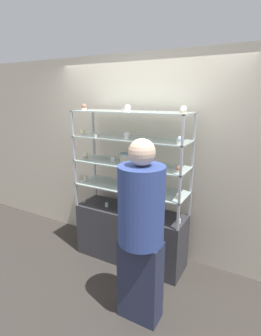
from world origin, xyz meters
TOP-DOWN VIEW (x-y plane):
  - ground_plane at (0.00, 0.00)m, footprint 20.00×20.00m
  - back_wall at (0.00, 0.37)m, footprint 8.00×0.05m
  - display_base at (0.00, 0.00)m, footprint 1.41×0.45m
  - display_riser_lower at (0.00, 0.00)m, footprint 1.41×0.45m
  - display_riser_middle at (0.00, 0.00)m, footprint 1.41×0.45m
  - display_riser_upper at (0.00, 0.00)m, footprint 1.41×0.45m
  - display_riser_top at (0.00, 0.00)m, footprint 1.41×0.45m
  - layer_cake_centerpiece at (-0.06, 0.04)m, footprint 0.20×0.20m
  - sheet_cake_frosted at (0.28, -0.04)m, footprint 0.25×0.15m
  - cupcake_0 at (-0.66, -0.08)m, footprint 0.05×0.05m
  - cupcake_1 at (-0.32, -0.06)m, footprint 0.05×0.05m
  - cupcake_2 at (-0.01, -0.11)m, footprint 0.05×0.05m
  - cupcake_3 at (0.65, -0.04)m, footprint 0.05×0.05m
  - price_tag_0 at (0.48, -0.20)m, footprint 0.04×0.00m
  - cupcake_4 at (-0.64, -0.07)m, footprint 0.05×0.05m
  - cupcake_5 at (-0.01, -0.09)m, footprint 0.05×0.05m
  - cupcake_6 at (0.64, -0.08)m, footprint 0.05×0.05m
  - price_tag_1 at (0.16, -0.20)m, footprint 0.04×0.00m
  - cupcake_7 at (-0.64, -0.05)m, footprint 0.06×0.06m
  - cupcake_8 at (-0.22, -0.04)m, footprint 0.06×0.06m
  - cupcake_9 at (0.23, -0.06)m, footprint 0.06×0.06m
  - cupcake_10 at (0.63, -0.11)m, footprint 0.06×0.06m
  - price_tag_2 at (0.46, -0.20)m, footprint 0.04×0.00m
  - cupcake_11 at (-0.64, -0.09)m, footprint 0.06×0.06m
  - cupcake_12 at (0.01, -0.10)m, footprint 0.06×0.06m
  - cupcake_13 at (0.63, -0.11)m, footprint 0.06×0.06m
  - price_tag_3 at (-0.35, -0.20)m, footprint 0.04×0.00m
  - cupcake_14 at (-0.64, -0.04)m, footprint 0.07×0.07m
  - cupcake_15 at (0.00, -0.07)m, footprint 0.07×0.07m
  - cupcake_16 at (0.64, -0.07)m, footprint 0.07×0.07m
  - price_tag_4 at (0.02, -0.20)m, footprint 0.04×0.00m
  - customer_figure at (0.53, -0.77)m, footprint 0.41×0.41m

SIDE VIEW (x-z plane):
  - ground_plane at x=0.00m, z-range 0.00..0.00m
  - display_base at x=0.00m, z-range 0.00..0.70m
  - price_tag_0 at x=0.48m, z-range 0.70..0.74m
  - sheet_cake_frosted at x=0.28m, z-range 0.70..0.76m
  - cupcake_0 at x=-0.66m, z-range 0.70..0.76m
  - cupcake_1 at x=-0.32m, z-range 0.70..0.76m
  - cupcake_2 at x=-0.01m, z-range 0.70..0.76m
  - cupcake_3 at x=0.65m, z-range 0.70..0.76m
  - customer_figure at x=0.53m, z-range 0.06..1.82m
  - display_riser_lower at x=0.00m, z-range 0.83..1.14m
  - price_tag_1 at x=0.16m, z-range 1.01..1.05m
  - cupcake_4 at x=-0.64m, z-range 1.00..1.08m
  - cupcake_5 at x=-0.01m, z-range 1.00..1.08m
  - cupcake_6 at x=0.64m, z-range 1.00..1.08m
  - display_riser_middle at x=0.00m, z-range 1.14..1.44m
  - back_wall at x=0.00m, z-range 0.00..2.60m
  - price_tag_2 at x=0.46m, z-range 1.31..1.35m
  - cupcake_7 at x=-0.64m, z-range 1.31..1.38m
  - cupcake_8 at x=-0.22m, z-range 1.31..1.38m
  - cupcake_9 at x=0.23m, z-range 1.31..1.38m
  - cupcake_10 at x=0.63m, z-range 1.31..1.38m
  - layer_cake_centerpiece at x=-0.06m, z-range 1.31..1.42m
  - display_riser_upper at x=0.00m, z-range 1.44..1.75m
  - price_tag_3 at x=-0.35m, z-range 1.62..1.66m
  - cupcake_11 at x=-0.64m, z-range 1.61..1.69m
  - cupcake_12 at x=0.01m, z-range 1.61..1.69m
  - cupcake_13 at x=0.63m, z-range 1.61..1.69m
  - display_riser_top at x=0.00m, z-range 1.75..2.05m
  - price_tag_4 at x=0.02m, z-range 1.92..1.96m
  - cupcake_14 at x=-0.64m, z-range 1.92..1.99m
  - cupcake_15 at x=0.00m, z-range 1.92..1.99m
  - cupcake_16 at x=0.64m, z-range 1.92..1.99m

